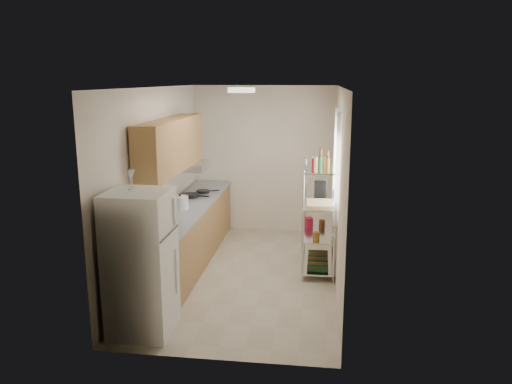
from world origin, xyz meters
TOP-DOWN VIEW (x-y plane):
  - room at (0.00, 0.00)m, footprint 2.52×4.42m
  - counter_run at (-0.92, 0.44)m, footprint 0.63×3.51m
  - upper_cabinets at (-1.05, 0.10)m, footprint 0.33×2.20m
  - range_hood at (-1.00, 0.90)m, footprint 0.50×0.60m
  - window at (1.23, 0.35)m, footprint 0.06×1.00m
  - bakers_rack at (1.00, 0.30)m, footprint 0.45×0.90m
  - ceiling_dome at (0.00, -0.30)m, footprint 0.34×0.34m
  - refrigerator at (-0.87, -1.73)m, footprint 0.65×0.65m
  - wine_glass_a at (-0.98, -1.56)m, footprint 0.07×0.07m
  - wine_glass_b at (-0.96, -1.67)m, footprint 0.07×0.07m
  - rice_cooker at (-0.95, 0.11)m, footprint 0.23×0.23m
  - frying_pan_large at (-1.01, 0.86)m, footprint 0.32×0.32m
  - frying_pan_small at (-0.88, 1.17)m, footprint 0.29×0.29m
  - cutting_board at (1.01, 0.19)m, footprint 0.38×0.48m
  - espresso_machine at (1.02, 0.63)m, footprint 0.18×0.26m
  - storage_bag at (0.86, 0.59)m, footprint 0.13×0.15m

SIDE VIEW (x-z plane):
  - counter_run at x=-0.92m, z-range 0.00..0.90m
  - storage_bag at x=0.86m, z-range 0.56..0.71m
  - refrigerator at x=-0.87m, z-range 0.00..1.57m
  - frying_pan_small at x=-0.88m, z-range 0.90..0.94m
  - frying_pan_large at x=-1.01m, z-range 0.90..0.95m
  - rice_cooker at x=-0.95m, z-range 0.90..1.09m
  - cutting_board at x=1.01m, z-range 1.01..1.04m
  - bakers_rack at x=1.00m, z-range 0.24..1.97m
  - espresso_machine at x=1.02m, z-range 1.01..1.31m
  - room at x=0.00m, z-range -0.01..2.61m
  - range_hood at x=-1.00m, z-range 1.33..1.45m
  - window at x=1.23m, z-range 0.82..2.28m
  - wine_glass_b at x=-0.96m, z-range 1.57..1.77m
  - wine_glass_a at x=-0.98m, z-range 1.57..1.77m
  - upper_cabinets at x=-1.05m, z-range 1.45..2.17m
  - ceiling_dome at x=0.00m, z-range 2.54..2.60m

